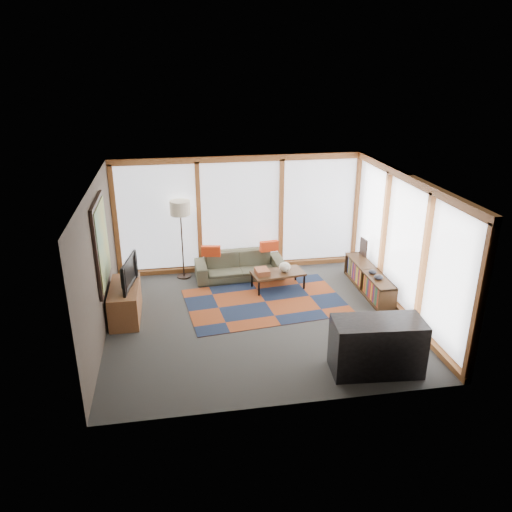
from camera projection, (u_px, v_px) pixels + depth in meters
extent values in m
plane|color=#2C2B29|center=(260.00, 319.00, 9.26)|extent=(5.50, 5.50, 0.00)
cube|color=#413830|center=(99.00, 264.00, 8.35)|extent=(0.04, 5.00, 2.60)
cube|color=#413830|center=(293.00, 322.00, 6.49)|extent=(5.50, 0.04, 2.60)
cube|color=silver|center=(260.00, 181.00, 8.31)|extent=(5.50, 5.00, 0.04)
cube|color=white|center=(240.00, 214.00, 11.05)|extent=(5.30, 0.02, 2.35)
cube|color=white|center=(405.00, 245.00, 9.21)|extent=(0.02, 4.80, 2.35)
cube|color=black|center=(101.00, 244.00, 8.54)|extent=(0.05, 1.35, 1.55)
cube|color=gold|center=(103.00, 243.00, 8.55)|extent=(0.02, 1.20, 1.40)
cube|color=brown|center=(265.00, 302.00, 9.90)|extent=(3.25, 2.29, 0.01)
imported|color=#40402F|center=(240.00, 265.00, 10.93)|extent=(1.95, 0.81, 0.56)
cube|color=red|center=(211.00, 251.00, 10.65)|extent=(0.42, 0.19, 0.22)
cube|color=red|center=(269.00, 246.00, 10.93)|extent=(0.42, 0.17, 0.22)
cube|color=brown|center=(262.00, 272.00, 10.28)|extent=(0.30, 0.36, 0.11)
ellipsoid|color=beige|center=(285.00, 267.00, 10.37)|extent=(0.28, 0.28, 0.21)
ellipsoid|color=black|center=(379.00, 277.00, 9.71)|extent=(0.21, 0.21, 0.09)
ellipsoid|color=black|center=(372.00, 272.00, 9.97)|extent=(0.18, 0.18, 0.08)
cube|color=black|center=(364.00, 247.00, 10.85)|extent=(0.06, 0.29, 0.38)
cube|color=brown|center=(125.00, 302.00, 9.22)|extent=(0.52, 1.24, 0.62)
imported|color=black|center=(124.00, 273.00, 9.02)|extent=(0.29, 0.95, 0.55)
cube|color=black|center=(377.00, 346.00, 7.58)|extent=(1.41, 0.75, 0.87)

